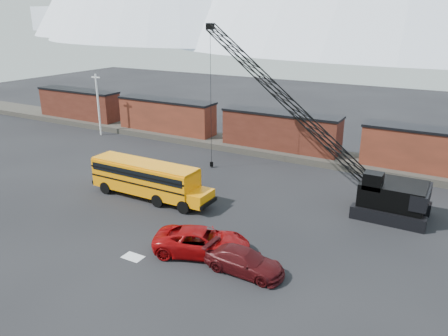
# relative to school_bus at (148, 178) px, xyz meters

# --- Properties ---
(ground) EXTENTS (160.00, 160.00, 0.00)m
(ground) POSITION_rel_school_bus_xyz_m (4.89, -4.38, -1.79)
(ground) COLOR black
(ground) RESTS_ON ground
(gravel_berm) EXTENTS (120.00, 5.00, 0.70)m
(gravel_berm) POSITION_rel_school_bus_xyz_m (4.89, 17.62, -1.44)
(gravel_berm) COLOR #443F38
(gravel_berm) RESTS_ON ground
(boxcar_west_far) EXTENTS (13.70, 3.10, 4.17)m
(boxcar_west_far) POSITION_rel_school_bus_xyz_m (-27.11, 17.62, 0.97)
(boxcar_west_far) COLOR #522117
(boxcar_west_far) RESTS_ON gravel_berm
(boxcar_west_near) EXTENTS (13.70, 3.10, 4.17)m
(boxcar_west_near) POSITION_rel_school_bus_xyz_m (-11.11, 17.62, 0.97)
(boxcar_west_near) COLOR #4B2115
(boxcar_west_near) RESTS_ON gravel_berm
(boxcar_mid) EXTENTS (13.70, 3.10, 4.17)m
(boxcar_mid) POSITION_rel_school_bus_xyz_m (4.89, 17.62, 0.97)
(boxcar_mid) COLOR #522117
(boxcar_mid) RESTS_ON gravel_berm
(boxcar_east_near) EXTENTS (13.70, 3.10, 4.17)m
(boxcar_east_near) POSITION_rel_school_bus_xyz_m (20.89, 17.62, 0.97)
(boxcar_east_near) COLOR #4B2115
(boxcar_east_near) RESTS_ON gravel_berm
(utility_pole) EXTENTS (1.40, 0.24, 8.00)m
(utility_pole) POSITION_rel_school_bus_xyz_m (-19.11, 13.62, 2.36)
(utility_pole) COLOR silver
(utility_pole) RESTS_ON ground
(snow_patch) EXTENTS (1.40, 0.90, 0.02)m
(snow_patch) POSITION_rel_school_bus_xyz_m (5.39, -8.38, -1.78)
(snow_patch) COLOR silver
(snow_patch) RESTS_ON ground
(school_bus) EXTENTS (11.65, 2.65, 3.19)m
(school_bus) POSITION_rel_school_bus_xyz_m (0.00, 0.00, 0.00)
(school_bus) COLOR orange
(school_bus) RESTS_ON ground
(red_pickup) EXTENTS (6.99, 4.91, 1.77)m
(red_pickup) POSITION_rel_school_bus_xyz_m (9.11, -5.73, -0.91)
(red_pickup) COLOR #900608
(red_pickup) RESTS_ON ground
(maroon_suv) EXTENTS (5.17, 2.15, 1.49)m
(maroon_suv) POSITION_rel_school_bus_xyz_m (12.57, -6.30, -1.05)
(maroon_suv) COLOR #3D0A0D
(maroon_suv) RESTS_ON ground
(crawler_crane) EXTENTS (21.67, 5.55, 14.59)m
(crawler_crane) POSITION_rel_school_bus_xyz_m (9.30, 8.17, 6.16)
(crawler_crane) COLOR black
(crawler_crane) RESTS_ON ground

